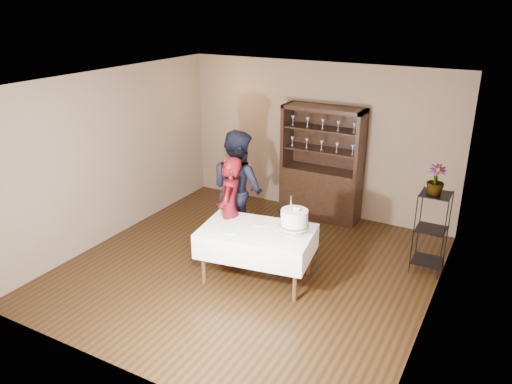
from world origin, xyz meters
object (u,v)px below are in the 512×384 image
at_px(plant_etagere, 431,229).
at_px(cake, 294,219).
at_px(cake_table, 257,241).
at_px(woman, 229,211).
at_px(potted_plant, 436,180).
at_px(china_hutch, 321,181).
at_px(man, 238,189).

relative_size(plant_etagere, cake, 2.17).
relative_size(cake_table, cake, 2.97).
distance_m(woman, cake, 1.11).
distance_m(cake_table, potted_plant, 2.56).
bearing_deg(cake_table, potted_plant, 33.79).
bearing_deg(china_hutch, cake_table, -89.11).
xyz_separation_m(woman, man, (-0.19, 0.55, 0.12)).
height_order(man, potted_plant, man).
bearing_deg(cake, potted_plant, 39.45).
xyz_separation_m(cake_table, cake, (0.50, 0.10, 0.40)).
xyz_separation_m(cake, potted_plant, (1.51, 1.25, 0.42)).
height_order(man, cake, man).
xyz_separation_m(man, cake, (1.27, -0.69, 0.04)).
xyz_separation_m(woman, potted_plant, (2.60, 1.11, 0.58)).
height_order(cake_table, man, man).
bearing_deg(potted_plant, cake_table, -146.21).
distance_m(man, cake, 1.45).
bearing_deg(man, cake_table, 153.64).
relative_size(china_hutch, cake, 3.62).
distance_m(cake_table, woman, 0.67).
bearing_deg(cake_table, cake, 11.70).
relative_size(china_hutch, plant_etagere, 1.67).
relative_size(plant_etagere, potted_plant, 2.86).
relative_size(woman, man, 0.87).
bearing_deg(cake_table, woman, 157.78).
height_order(plant_etagere, man, man).
xyz_separation_m(china_hutch, cake_table, (0.04, -2.44, -0.08)).
xyz_separation_m(plant_etagere, cake_table, (-2.04, -1.39, -0.07)).
bearing_deg(cake, plant_etagere, 39.90).
bearing_deg(man, cake, 171.09).
bearing_deg(potted_plant, man, -168.69).
height_order(cake_table, woman, woman).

